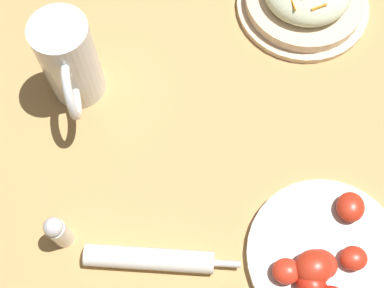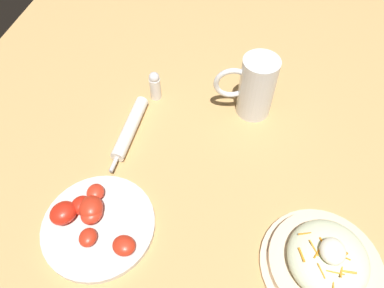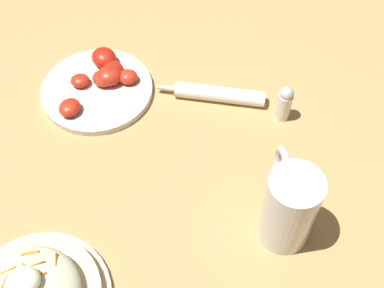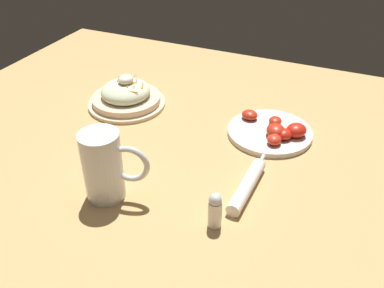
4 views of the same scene
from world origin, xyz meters
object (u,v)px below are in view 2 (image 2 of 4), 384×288
Objects in this scene: tomato_plate at (95,222)px; napkin_roll at (130,128)px; salad_plate at (325,261)px; beer_mug at (255,89)px; salt_shaker at (155,85)px.

napkin_roll is at bearing 1.59° from tomato_plate.
salad_plate is 1.44× the size of beer_mug.
salad_plate is 0.43m from tomato_plate.
salt_shaker is (-0.01, 0.24, -0.03)m from beer_mug.
salad_plate is 1.02× the size of tomato_plate.
beer_mug reaches higher than tomato_plate.
napkin_roll is (-0.13, 0.27, -0.05)m from beer_mug.
beer_mug is at bearing 25.17° from salad_plate.
napkin_roll is 0.97× the size of tomato_plate.
tomato_plate is at bearing -178.41° from napkin_roll.
salad_plate reaches higher than tomato_plate.
napkin_roll is 0.23m from tomato_plate.
napkin_roll is at bearing 62.53° from salad_plate.
salad_plate is 2.80× the size of salt_shaker.
salad_plate is 1.05× the size of napkin_roll.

